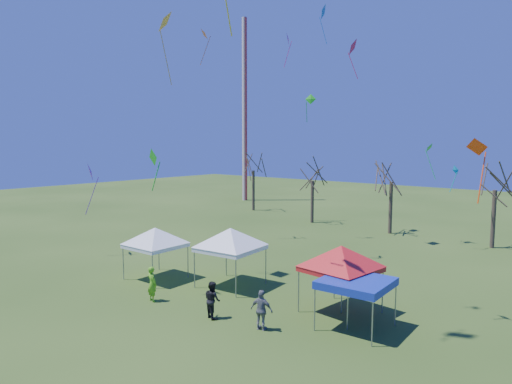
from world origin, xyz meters
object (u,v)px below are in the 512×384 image
(person_grey, at_px, (262,310))
(tent_red, at_px, (341,250))
(tree_1, at_px, (313,166))
(person_green, at_px, (152,284))
(person_dark, at_px, (212,300))
(tree_3, at_px, (496,169))
(tree_0, at_px, (253,156))
(tent_white_mid, at_px, (230,232))
(radio_mast, at_px, (245,111))
(tree_2, at_px, (392,163))
(tent_blue, at_px, (356,283))
(tent_white_west, at_px, (155,231))

(person_grey, bearing_deg, tent_red, -124.10)
(tree_1, distance_m, person_green, 26.06)
(person_dark, bearing_deg, tree_3, -88.08)
(tree_0, bearing_deg, tent_white_mid, -52.49)
(tree_3, xyz_separation_m, person_grey, (-3.92, -23.43, -5.20))
(radio_mast, xyz_separation_m, tent_white_mid, (24.91, -29.75, -9.40))
(tent_white_mid, height_order, person_grey, tent_white_mid)
(tree_2, relative_size, tree_3, 1.03)
(person_dark, bearing_deg, tent_blue, -133.69)
(tent_white_mid, distance_m, person_dark, 5.28)
(tent_white_mid, distance_m, tent_blue, 8.36)
(tree_0, relative_size, person_grey, 4.78)
(tree_0, height_order, tree_2, tree_0)
(person_grey, bearing_deg, tent_white_mid, -47.11)
(person_green, xyz_separation_m, person_dark, (3.95, 0.39, -0.04))
(tree_3, height_order, tent_red, tree_3)
(tree_3, xyz_separation_m, person_green, (-10.49, -24.21, -5.17))
(tree_3, xyz_separation_m, tent_red, (-2.31, -19.45, -3.04))
(tree_0, xyz_separation_m, tent_blue, (26.00, -24.01, -4.47))
(radio_mast, xyz_separation_m, tree_3, (34.03, -9.96, -6.42))
(tree_1, distance_m, tree_3, 16.81)
(tree_1, distance_m, person_dark, 26.94)
(tent_white_west, relative_size, tent_blue, 1.38)
(tree_2, bearing_deg, tent_white_west, -103.03)
(tree_3, relative_size, person_green, 4.37)
(tent_white_mid, height_order, tent_blue, tent_white_mid)
(tree_0, bearing_deg, tree_3, -7.08)
(tent_red, relative_size, person_dark, 2.46)
(tree_0, relative_size, tent_white_mid, 1.95)
(tree_1, height_order, tree_3, tree_3)
(person_grey, bearing_deg, radio_mast, -60.10)
(tree_2, bearing_deg, tent_red, -72.90)
(tree_0, relative_size, tree_3, 1.07)
(person_dark, bearing_deg, person_green, 22.91)
(person_dark, bearing_deg, tree_1, -49.94)
(tent_white_west, relative_size, person_dark, 2.35)
(person_grey, bearing_deg, tree_0, -61.53)
(tree_2, distance_m, person_grey, 24.78)
(tree_0, relative_size, tree_2, 1.03)
(tree_3, xyz_separation_m, tent_white_mid, (-9.13, -19.79, -2.98))
(person_grey, relative_size, person_green, 0.98)
(tent_white_west, bearing_deg, radio_mast, 123.04)
(tent_white_west, distance_m, tent_blue, 12.67)
(radio_mast, distance_m, tree_3, 36.04)
(tree_0, height_order, person_grey, tree_0)
(tent_blue, bearing_deg, tree_3, 87.56)
(person_green, bearing_deg, person_grey, -163.88)
(radio_mast, bearing_deg, tent_red, -42.83)
(tent_white_mid, xyz_separation_m, tent_red, (6.81, 0.34, -0.06))
(tent_white_west, height_order, person_grey, tent_white_west)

